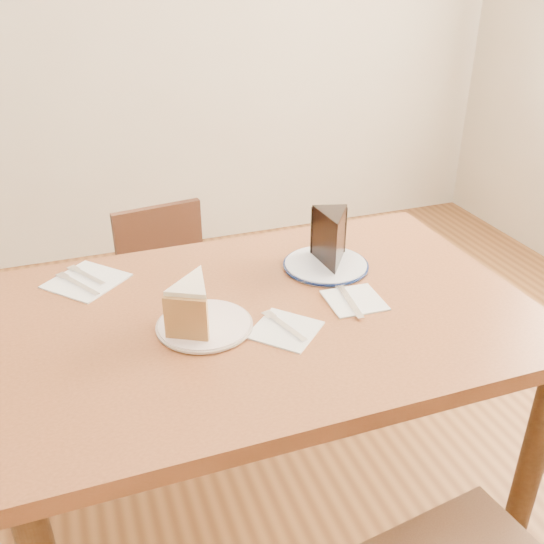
{
  "coord_description": "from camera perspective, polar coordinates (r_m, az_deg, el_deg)",
  "views": [
    {
      "loc": [
        -0.4,
        -1.12,
        1.48
      ],
      "look_at": [
        0.04,
        0.08,
        0.8
      ],
      "focal_mm": 40.0,
      "sensor_mm": 36.0,
      "label": 1
    }
  ],
  "objects": [
    {
      "name": "table",
      "position": [
        1.45,
        -0.28,
        -6.78
      ],
      "size": [
        1.2,
        0.8,
        0.75
      ],
      "color": "#5A2E18",
      "rests_on": "ground"
    },
    {
      "name": "napkin_spare",
      "position": [
        1.57,
        -17.06,
        -0.81
      ],
      "size": [
        0.23,
        0.23,
        0.0
      ],
      "primitive_type": "cube",
      "rotation": [
        0.0,
        0.0,
        0.73
      ],
      "color": "white",
      "rests_on": "table"
    },
    {
      "name": "chocolate_cake",
      "position": [
        1.55,
        5.69,
        2.88
      ],
      "size": [
        0.12,
        0.15,
        0.13
      ],
      "primitive_type": null,
      "rotation": [
        0.0,
        0.0,
        2.86
      ],
      "color": "black",
      "rests_on": "plate_navy"
    },
    {
      "name": "ground",
      "position": [
        1.9,
        -0.23,
        -23.11
      ],
      "size": [
        4.0,
        4.0,
        0.0
      ],
      "primitive_type": "plane",
      "color": "#4C2B14",
      "rests_on": "ground"
    },
    {
      "name": "chair_far",
      "position": [
        2.1,
        -9.14,
        -3.05
      ],
      "size": [
        0.4,
        0.4,
        0.72
      ],
      "rotation": [
        0.0,
        0.0,
        3.28
      ],
      "color": "black",
      "rests_on": "ground"
    },
    {
      "name": "fork_cream",
      "position": [
        1.32,
        1.21,
        -5.11
      ],
      "size": [
        0.05,
        0.14,
        0.0
      ],
      "primitive_type": "cube",
      "rotation": [
        0.0,
        0.0,
        0.29
      ],
      "color": "silver",
      "rests_on": "napkin_cream"
    },
    {
      "name": "napkin_cream",
      "position": [
        1.32,
        1.26,
        -5.46
      ],
      "size": [
        0.19,
        0.19,
        0.0
      ],
      "primitive_type": "cube",
      "rotation": [
        0.0,
        0.0,
        0.76
      ],
      "color": "white",
      "rests_on": "table"
    },
    {
      "name": "napkin_navy",
      "position": [
        1.44,
        7.75,
        -2.66
      ],
      "size": [
        0.13,
        0.13,
        0.0
      ],
      "primitive_type": "cube",
      "rotation": [
        0.0,
        0.0,
        -0.05
      ],
      "color": "white",
      "rests_on": "table"
    },
    {
      "name": "fork_spare",
      "position": [
        1.59,
        -17.05,
        -0.31
      ],
      "size": [
        0.08,
        0.13,
        0.0
      ],
      "primitive_type": "cube",
      "rotation": [
        0.0,
        0.0,
        0.52
      ],
      "color": "silver",
      "rests_on": "napkin_spare"
    },
    {
      "name": "plate_cream",
      "position": [
        1.33,
        -6.37,
        -5.0
      ],
      "size": [
        0.2,
        0.2,
        0.01
      ],
      "primitive_type": "cylinder",
      "color": "silver",
      "rests_on": "table"
    },
    {
      "name": "knife_navy",
      "position": [
        1.43,
        7.23,
        -2.59
      ],
      "size": [
        0.04,
        0.17,
        0.0
      ],
      "primitive_type": "cube",
      "rotation": [
        0.0,
        0.0,
        -0.12
      ],
      "color": "silver",
      "rests_on": "napkin_navy"
    },
    {
      "name": "knife_spare",
      "position": [
        1.56,
        -17.8,
        -1.09
      ],
      "size": [
        0.09,
        0.15,
        0.0
      ],
      "primitive_type": "cube",
      "rotation": [
        0.0,
        0.0,
        0.52
      ],
      "color": "silver",
      "rests_on": "napkin_spare"
    },
    {
      "name": "carrot_cake",
      "position": [
        1.31,
        -7.28,
        -2.88
      ],
      "size": [
        0.14,
        0.15,
        0.09
      ],
      "primitive_type": null,
      "rotation": [
        0.0,
        0.0,
        -0.51
      ],
      "color": "white",
      "rests_on": "plate_cream"
    },
    {
      "name": "plate_navy",
      "position": [
        1.58,
        5.08,
        0.65
      ],
      "size": [
        0.21,
        0.21,
        0.01
      ],
      "primitive_type": "cylinder",
      "color": "white",
      "rests_on": "table"
    }
  ]
}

